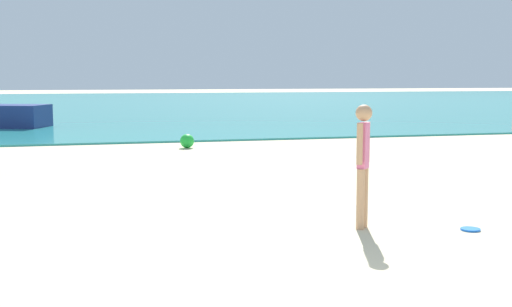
{
  "coord_description": "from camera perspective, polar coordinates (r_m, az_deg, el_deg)",
  "views": [
    {
      "loc": [
        -1.91,
        -4.39,
        1.96
      ],
      "look_at": [
        0.45,
        4.72,
        0.84
      ],
      "focal_mm": 44.99,
      "sensor_mm": 36.0,
      "label": 1
    }
  ],
  "objects": [
    {
      "name": "water",
      "position": [
        49.35,
        -12.33,
        4.39
      ],
      "size": [
        160.0,
        60.0,
        0.06
      ],
      "primitive_type": "cube",
      "color": "teal",
      "rests_on": "ground"
    },
    {
      "name": "person_standing",
      "position": [
        8.4,
        9.49,
        -0.45
      ],
      "size": [
        0.28,
        0.3,
        1.62
      ],
      "rotation": [
        0.0,
        0.0,
        0.84
      ],
      "color": "tan",
      "rests_on": "ground"
    },
    {
      "name": "frisbee",
      "position": [
        8.78,
        18.53,
        -6.41
      ],
      "size": [
        0.25,
        0.25,
        0.03
      ],
      "primitive_type": "cylinder",
      "color": "blue",
      "rests_on": "ground"
    },
    {
      "name": "beach_ball",
      "position": [
        18.0,
        -6.15,
        1.11
      ],
      "size": [
        0.39,
        0.39,
        0.39
      ],
      "primitive_type": "sphere",
      "color": "green",
      "rests_on": "ground"
    }
  ]
}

